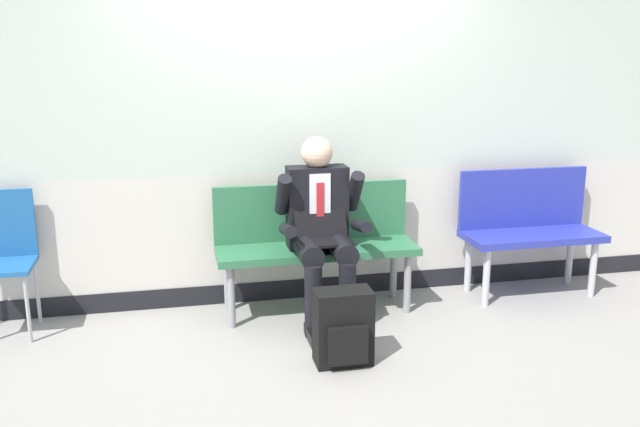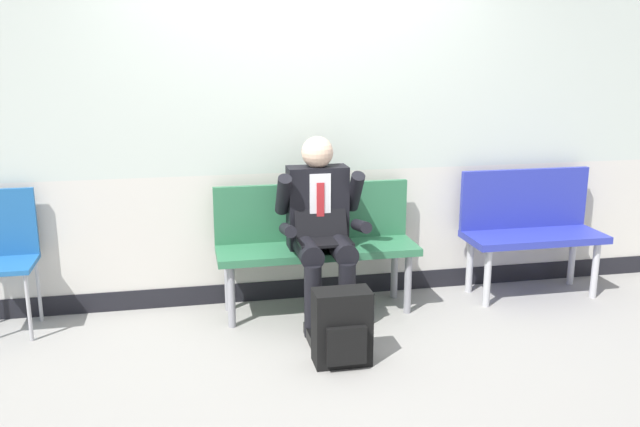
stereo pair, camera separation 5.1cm
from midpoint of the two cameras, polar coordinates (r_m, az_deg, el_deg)
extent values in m
plane|color=gray|center=(4.40, 0.45, -10.03)|extent=(18.00, 18.00, 0.00)
cube|color=beige|center=(4.71, -1.36, 15.13)|extent=(6.47, 0.12, 1.91)
cube|color=beige|center=(4.88, -1.27, -0.93)|extent=(6.47, 0.12, 0.79)
cube|color=black|center=(5.02, -1.24, -6.08)|extent=(6.47, 0.14, 0.14)
cube|color=#2D6B47|center=(4.58, 0.10, -3.10)|extent=(1.36, 0.42, 0.05)
cube|color=#2D6B47|center=(4.69, -0.35, 0.17)|extent=(1.36, 0.04, 0.40)
cylinder|color=gray|center=(4.44, -7.19, -6.99)|extent=(0.05, 0.05, 0.42)
cylinder|color=gray|center=(4.72, -7.49, -5.71)|extent=(0.05, 0.05, 0.42)
cylinder|color=gray|center=(4.67, 7.75, -5.92)|extent=(0.05, 0.05, 0.42)
cylinder|color=gray|center=(4.94, 6.61, -4.77)|extent=(0.05, 0.05, 0.42)
cube|color=#28339E|center=(5.14, 17.93, -1.89)|extent=(1.00, 0.42, 0.05)
cube|color=#28339E|center=(5.23, 17.18, 1.22)|extent=(1.00, 0.04, 0.44)
cylinder|color=#B7B7BC|center=(4.89, 14.27, -5.32)|extent=(0.05, 0.05, 0.42)
cylinder|color=#B7B7BC|center=(5.15, 12.83, -4.26)|extent=(0.05, 0.05, 0.42)
cylinder|color=#B7B7BC|center=(5.30, 22.50, -4.46)|extent=(0.05, 0.05, 0.42)
cylinder|color=#B7B7BC|center=(5.54, 20.79, -3.53)|extent=(0.05, 0.05, 0.42)
cylinder|color=black|center=(4.34, -0.76, -3.10)|extent=(0.15, 0.40, 0.15)
cylinder|color=black|center=(4.26, -0.26, -7.44)|extent=(0.11, 0.11, 0.47)
cube|color=black|center=(4.28, -0.10, -10.22)|extent=(0.10, 0.26, 0.07)
cylinder|color=black|center=(4.39, 2.06, -2.93)|extent=(0.15, 0.40, 0.15)
cylinder|color=black|center=(4.30, 2.63, -7.22)|extent=(0.11, 0.11, 0.47)
cube|color=black|center=(4.33, 2.80, -9.97)|extent=(0.10, 0.26, 0.07)
cube|color=black|center=(4.50, 0.10, 0.55)|extent=(0.40, 0.18, 0.55)
cube|color=silver|center=(4.40, 0.35, 0.91)|extent=(0.14, 0.01, 0.39)
cube|color=#B22328|center=(4.40, 0.37, 0.51)|extent=(0.05, 0.01, 0.33)
sphere|color=beige|center=(4.43, 0.10, 5.21)|extent=(0.21, 0.21, 0.21)
cylinder|color=black|center=(4.37, -2.80, 1.60)|extent=(0.09, 0.25, 0.30)
cylinder|color=black|center=(4.25, -2.41, -1.41)|extent=(0.08, 0.27, 0.12)
cylinder|color=black|center=(4.47, 3.30, 1.87)|extent=(0.09, 0.25, 0.30)
cylinder|color=black|center=(4.35, 3.84, -1.07)|extent=(0.08, 0.27, 0.12)
cube|color=black|center=(4.32, 0.74, -2.43)|extent=(0.34, 0.22, 0.02)
cube|color=black|center=(4.41, 0.39, -0.59)|extent=(0.34, 0.08, 0.21)
cube|color=black|center=(3.93, 2.24, -9.57)|extent=(0.33, 0.18, 0.44)
cube|color=black|center=(3.85, 2.64, -11.13)|extent=(0.23, 0.04, 0.22)
cube|color=#1E5999|center=(4.67, -24.97, -3.99)|extent=(0.38, 0.38, 0.03)
cube|color=#1E5999|center=(4.77, -24.81, -0.68)|extent=(0.38, 0.03, 0.44)
cylinder|color=#A5A5AA|center=(4.56, -23.14, -7.34)|extent=(0.02, 0.02, 0.44)
cylinder|color=#A5A5AA|center=(4.85, -22.43, -6.00)|extent=(0.02, 0.02, 0.44)
camera|label=1|loc=(0.03, -89.66, 0.08)|focal=37.81mm
camera|label=2|loc=(0.03, 90.34, -0.08)|focal=37.81mm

